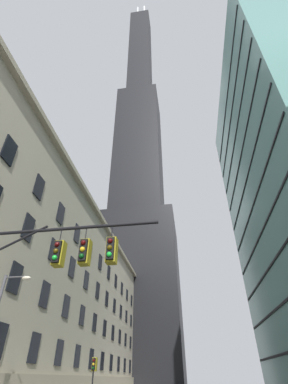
{
  "coord_description": "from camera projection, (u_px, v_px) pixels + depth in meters",
  "views": [
    {
      "loc": [
        1.88,
        -6.03,
        1.87
      ],
      "look_at": [
        -3.37,
        27.72,
        25.18
      ],
      "focal_mm": 25.7,
      "sensor_mm": 36.0,
      "label": 1
    }
  ],
  "objects": [
    {
      "name": "station_building",
      "position": [
        44.0,
        293.0,
        38.43
      ],
      "size": [
        14.7,
        74.18,
        23.69
      ],
      "color": "#B2A88E",
      "rests_on": "ground"
    },
    {
      "name": "dark_skyscraper",
      "position": [
        139.0,
        180.0,
        99.3
      ],
      "size": [
        23.74,
        23.74,
        201.87
      ],
      "color": "black",
      "rests_on": "ground"
    },
    {
      "name": "traffic_signal_mast",
      "position": [
        45.0,
        269.0,
        10.84
      ],
      "size": [
        8.24,
        0.63,
        7.26
      ],
      "color": "black",
      "rests_on": "sidewalk_left"
    },
    {
      "name": "traffic_light_far_left",
      "position": [
        94.0,
        367.0,
        23.97
      ],
      "size": [
        0.4,
        0.63,
        3.32
      ],
      "color": "black",
      "rests_on": "sidewalk_left"
    }
  ]
}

